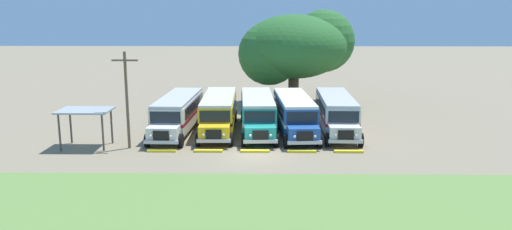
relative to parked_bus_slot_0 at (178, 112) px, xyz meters
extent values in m
plane|color=#84755B|center=(6.29, -6.72, -1.58)|extent=(220.00, 220.00, 0.00)
cube|color=olive|center=(6.29, -16.00, -1.58)|extent=(80.00, 10.73, 0.01)
cube|color=silver|center=(0.01, 0.31, -0.03)|extent=(2.84, 9.29, 2.10)
cube|color=maroon|center=(0.01, 0.31, -0.20)|extent=(2.87, 9.31, 0.24)
cube|color=black|center=(1.29, 0.56, 0.47)|extent=(0.34, 8.00, 0.80)
cube|color=black|center=(-1.25, 0.65, 0.47)|extent=(0.34, 8.00, 0.80)
cube|color=#B2B2B7|center=(0.01, 0.31, 1.13)|extent=(2.76, 9.18, 0.22)
cube|color=silver|center=(-0.19, -4.99, -0.56)|extent=(2.25, 1.48, 1.05)
cube|color=black|center=(-0.21, -5.73, -0.53)|extent=(1.10, 0.14, 0.70)
cube|color=#B7B7BC|center=(-0.22, -5.77, -0.96)|extent=(2.41, 0.29, 0.24)
cube|color=black|center=(-0.16, -4.32, 0.47)|extent=(2.20, 0.14, 0.84)
cube|color=maroon|center=(0.18, 4.92, -0.14)|extent=(0.90, 0.09, 1.30)
sphere|color=#EAE5C6|center=(0.48, -5.80, -0.53)|extent=(0.20, 0.20, 0.20)
sphere|color=#EAE5C6|center=(-0.92, -5.75, -0.53)|extent=(0.20, 0.20, 0.20)
cylinder|color=black|center=(1.02, -4.93, -1.08)|extent=(0.32, 1.01, 1.00)
cylinder|color=black|center=(-1.38, -4.84, -1.08)|extent=(0.32, 1.01, 1.00)
cylinder|color=black|center=(1.32, 3.26, -1.08)|extent=(0.32, 1.01, 1.00)
cylinder|color=black|center=(-1.08, 3.35, -1.08)|extent=(0.32, 1.01, 1.00)
cube|color=yellow|center=(3.24, 0.71, -0.03)|extent=(2.72, 9.26, 2.10)
cube|color=black|center=(3.24, 0.71, -0.20)|extent=(2.75, 9.28, 0.24)
cube|color=black|center=(4.51, 1.04, 0.47)|extent=(0.23, 8.00, 0.80)
cube|color=black|center=(1.97, 0.98, 0.47)|extent=(0.23, 8.00, 0.80)
cube|color=beige|center=(3.24, 0.71, 1.13)|extent=(2.63, 9.15, 0.22)
cube|color=yellow|center=(3.37, -4.59, -0.56)|extent=(2.23, 1.45, 1.05)
cube|color=black|center=(3.39, -5.33, -0.53)|extent=(1.10, 0.13, 0.70)
cube|color=#B7B7BC|center=(3.39, -5.37, -0.96)|extent=(2.40, 0.26, 0.24)
cube|color=black|center=(3.35, -3.92, 0.47)|extent=(2.20, 0.11, 0.84)
cube|color=black|center=(3.14, 5.33, -0.14)|extent=(0.90, 0.08, 1.30)
sphere|color=#EAE5C6|center=(4.09, -5.36, -0.53)|extent=(0.20, 0.20, 0.20)
sphere|color=#EAE5C6|center=(2.69, -5.39, -0.53)|extent=(0.20, 0.20, 0.20)
cylinder|color=black|center=(4.57, -4.46, -1.08)|extent=(0.30, 1.01, 1.00)
cylinder|color=black|center=(2.17, -4.52, -1.08)|extent=(0.30, 1.01, 1.00)
cylinder|color=black|center=(4.37, 3.74, -1.08)|extent=(0.30, 1.01, 1.00)
cylinder|color=black|center=(1.97, 3.68, -1.08)|extent=(0.30, 1.01, 1.00)
cube|color=teal|center=(6.38, 0.59, -0.03)|extent=(2.93, 9.31, 2.10)
cube|color=white|center=(6.38, 0.59, -0.20)|extent=(2.96, 9.33, 0.24)
cube|color=black|center=(7.63, 0.95, 0.47)|extent=(0.42, 7.99, 0.80)
cube|color=black|center=(5.09, 0.83, 0.47)|extent=(0.42, 7.99, 0.80)
cube|color=beige|center=(6.38, 0.59, 1.13)|extent=(2.85, 9.20, 0.22)
cube|color=teal|center=(6.63, -4.71, -0.56)|extent=(2.26, 1.50, 1.05)
cube|color=black|center=(6.66, -5.44, -0.53)|extent=(1.10, 0.15, 0.70)
cube|color=#B7B7BC|center=(6.66, -5.48, -0.96)|extent=(2.41, 0.31, 0.24)
cube|color=black|center=(6.60, -4.04, 0.47)|extent=(2.20, 0.16, 0.84)
cube|color=white|center=(6.16, 5.20, -0.14)|extent=(0.90, 0.10, 1.30)
sphere|color=#EAE5C6|center=(7.36, -5.46, -0.53)|extent=(0.20, 0.20, 0.20)
sphere|color=#EAE5C6|center=(5.97, -5.53, -0.53)|extent=(0.20, 0.20, 0.20)
cylinder|color=black|center=(7.82, -4.55, -1.08)|extent=(0.33, 1.01, 1.00)
cylinder|color=black|center=(5.42, -4.66, -1.08)|extent=(0.33, 1.01, 1.00)
cylinder|color=black|center=(7.43, 3.64, -1.08)|extent=(0.33, 1.01, 1.00)
cylinder|color=black|center=(5.04, 3.53, -1.08)|extent=(0.33, 1.01, 1.00)
cube|color=#23519E|center=(9.32, 0.34, -0.03)|extent=(3.10, 9.34, 2.10)
cube|color=silver|center=(9.32, 0.34, -0.20)|extent=(3.13, 9.37, 0.24)
cube|color=black|center=(10.57, 0.72, 0.47)|extent=(0.57, 7.99, 0.80)
cube|color=black|center=(8.03, 0.55, 0.47)|extent=(0.57, 7.99, 0.80)
cube|color=silver|center=(9.32, 0.34, 1.13)|extent=(3.01, 9.24, 0.22)
cube|color=#23519E|center=(9.67, -4.95, -0.56)|extent=(2.29, 1.54, 1.05)
cube|color=black|center=(9.72, -5.69, -0.53)|extent=(1.10, 0.17, 0.70)
cube|color=#B7B7BC|center=(9.72, -5.73, -0.96)|extent=(2.41, 0.36, 0.24)
cube|color=black|center=(9.62, -4.28, 0.47)|extent=(2.20, 0.20, 0.84)
cube|color=silver|center=(9.02, 4.95, -0.14)|extent=(0.90, 0.12, 1.30)
sphere|color=#EAE5C6|center=(10.42, -5.69, -0.53)|extent=(0.20, 0.20, 0.20)
sphere|color=#EAE5C6|center=(9.02, -5.79, -0.53)|extent=(0.20, 0.20, 0.20)
cylinder|color=black|center=(10.86, -4.77, -1.08)|extent=(0.35, 1.02, 1.00)
cylinder|color=black|center=(8.46, -4.93, -1.08)|extent=(0.35, 1.02, 1.00)
cylinder|color=black|center=(10.32, 3.41, -1.08)|extent=(0.35, 1.02, 1.00)
cylinder|color=black|center=(7.92, 3.25, -1.08)|extent=(0.35, 1.02, 1.00)
cube|color=silver|center=(12.75, 0.69, -0.03)|extent=(2.74, 9.26, 2.10)
cube|color=red|center=(12.75, 0.69, -0.20)|extent=(2.77, 9.28, 0.24)
cube|color=black|center=(14.02, 0.96, 0.47)|extent=(0.25, 8.00, 0.80)
cube|color=black|center=(11.48, 1.03, 0.47)|extent=(0.25, 8.00, 0.80)
cube|color=#B2B2B7|center=(12.75, 0.69, 1.13)|extent=(2.66, 9.16, 0.22)
cube|color=silver|center=(12.61, -4.61, -0.56)|extent=(2.24, 1.46, 1.05)
cube|color=black|center=(12.59, -5.35, -0.53)|extent=(1.10, 0.13, 0.70)
cube|color=#B7B7BC|center=(12.59, -5.39, -0.96)|extent=(2.40, 0.26, 0.24)
cube|color=black|center=(12.63, -3.94, 0.47)|extent=(2.20, 0.12, 0.84)
cube|color=red|center=(12.87, 5.31, -0.14)|extent=(0.90, 0.08, 1.30)
sphere|color=#EAE5C6|center=(13.29, -5.41, -0.53)|extent=(0.20, 0.20, 0.20)
sphere|color=#EAE5C6|center=(11.89, -5.38, -0.53)|extent=(0.20, 0.20, 0.20)
cylinder|color=black|center=(13.81, -4.54, -1.08)|extent=(0.31, 1.01, 1.00)
cylinder|color=black|center=(11.41, -4.47, -1.08)|extent=(0.31, 1.01, 1.00)
cylinder|color=black|center=(14.02, 3.66, -1.08)|extent=(0.31, 1.01, 1.00)
cylinder|color=black|center=(11.62, 3.72, -1.08)|extent=(0.31, 1.01, 1.00)
cube|color=yellow|center=(-0.14, -6.00, -1.51)|extent=(2.00, 0.36, 0.15)
cube|color=yellow|center=(3.07, -6.00, -1.51)|extent=(2.00, 0.36, 0.15)
cube|color=yellow|center=(6.29, -6.00, -1.51)|extent=(2.00, 0.36, 0.15)
cube|color=yellow|center=(9.50, -6.00, -1.51)|extent=(2.00, 0.36, 0.15)
cube|color=yellow|center=(12.72, -6.00, -1.51)|extent=(2.00, 0.36, 0.15)
cylinder|color=brown|center=(9.98, 11.85, 0.21)|extent=(1.09, 1.09, 3.58)
ellipsoid|color=#286028|center=(9.98, 11.85, 4.43)|extent=(10.72, 9.86, 6.47)
sphere|color=#286028|center=(13.11, 13.17, 4.92)|extent=(6.49, 6.49, 6.49)
sphere|color=#286028|center=(7.46, 11.06, 3.74)|extent=(6.30, 6.30, 6.30)
sphere|color=#286028|center=(9.98, 14.53, 4.43)|extent=(6.51, 6.51, 6.51)
cylinder|color=brown|center=(-2.61, -5.09, 1.82)|extent=(0.20, 0.20, 6.80)
cube|color=brown|center=(-2.61, -5.09, 4.62)|extent=(1.80, 0.12, 0.12)
cylinder|color=brown|center=(-4.20, -5.83, -0.28)|extent=(0.14, 0.14, 2.60)
cylinder|color=brown|center=(-7.20, -5.83, -0.28)|extent=(0.14, 0.14, 2.60)
cylinder|color=brown|center=(-4.20, -3.83, -0.28)|extent=(0.14, 0.14, 2.60)
cylinder|color=brown|center=(-7.20, -3.83, -0.28)|extent=(0.14, 0.14, 2.60)
cube|color=#9EA3A8|center=(-5.70, -4.83, 1.08)|extent=(3.60, 2.60, 0.12)
camera|label=1|loc=(6.83, -38.26, 7.78)|focal=34.25mm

